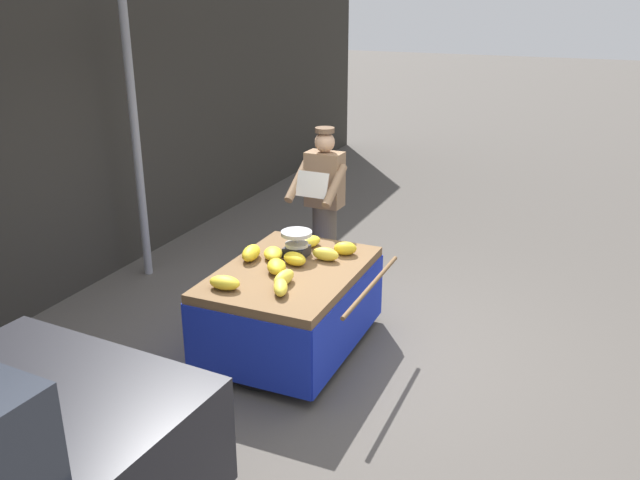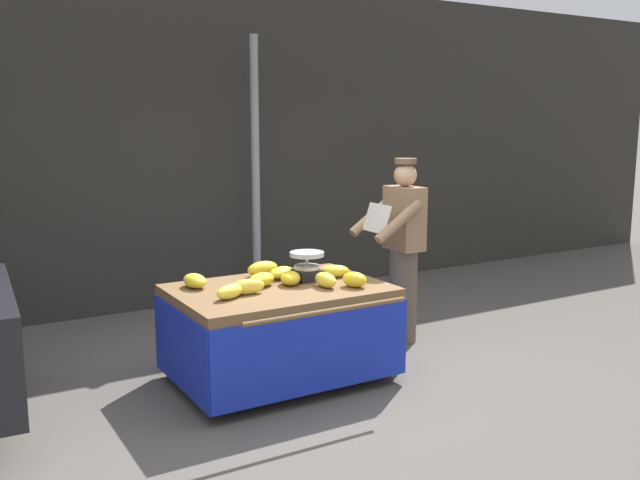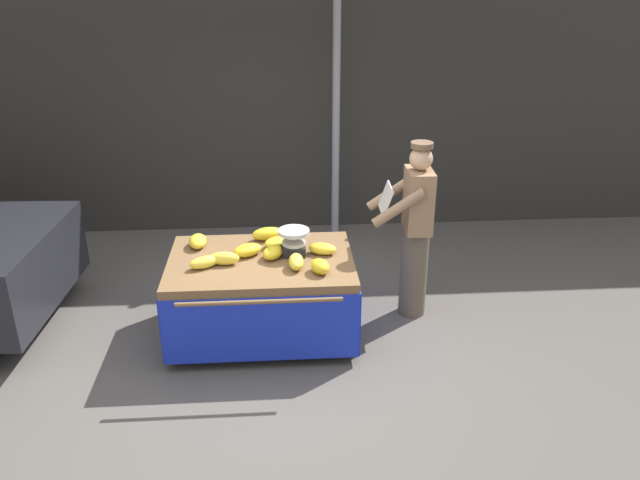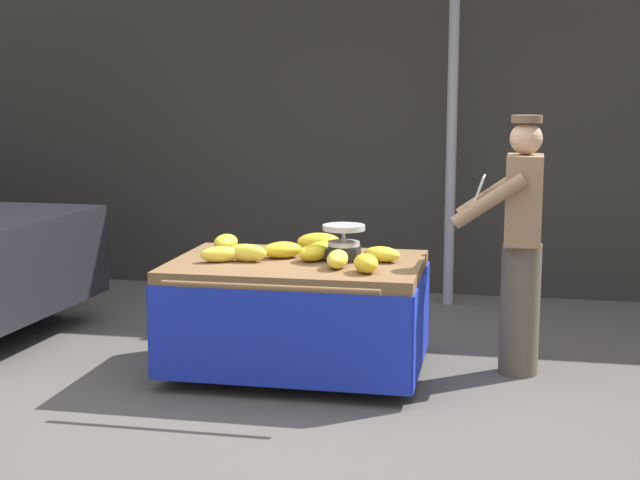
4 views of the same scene
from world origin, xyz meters
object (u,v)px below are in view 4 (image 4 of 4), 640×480
(banana_bunch_0, at_px, (220,254))
(banana_bunch_8, at_px, (282,250))
(weighing_scale, at_px, (344,242))
(banana_bunch_2, at_px, (247,253))
(street_pole, at_px, (452,136))
(banana_bunch_3, at_px, (382,254))
(banana_bunch_6, at_px, (337,259))
(vendor_person, at_px, (520,244))
(banana_bunch_5, at_px, (327,248))
(banana_bunch_9, at_px, (313,253))
(banana_bunch_4, at_px, (366,263))
(banana_bunch_7, at_px, (319,241))
(banana_bunch_1, at_px, (226,242))
(banana_cart, at_px, (297,291))

(banana_bunch_0, distance_m, banana_bunch_8, 0.42)
(weighing_scale, relative_size, banana_bunch_2, 1.05)
(street_pole, relative_size, banana_bunch_3, 11.86)
(banana_bunch_6, distance_m, vendor_person, 1.23)
(banana_bunch_5, bearing_deg, banana_bunch_9, -101.23)
(banana_bunch_2, bearing_deg, banana_bunch_6, -9.78)
(banana_bunch_3, distance_m, banana_bunch_4, 0.38)
(street_pole, relative_size, banana_bunch_0, 11.15)
(weighing_scale, bearing_deg, banana_bunch_6, -88.33)
(banana_bunch_2, relative_size, banana_bunch_8, 0.99)
(vendor_person, bearing_deg, weighing_scale, -169.21)
(banana_bunch_0, bearing_deg, banana_bunch_6, -4.01)
(weighing_scale, bearing_deg, street_pole, 75.08)
(banana_bunch_7, bearing_deg, weighing_scale, -55.11)
(banana_bunch_0, bearing_deg, vendor_person, 13.02)
(street_pole, distance_m, banana_bunch_8, 2.46)
(banana_bunch_7, relative_size, vendor_person, 0.17)
(banana_bunch_6, relative_size, banana_bunch_8, 0.93)
(banana_bunch_1, bearing_deg, street_pole, 53.01)
(banana_bunch_9, bearing_deg, banana_bunch_2, -166.26)
(banana_bunch_9, bearing_deg, vendor_person, 12.22)
(weighing_scale, relative_size, banana_bunch_5, 1.06)
(banana_bunch_4, bearing_deg, vendor_person, 33.18)
(banana_bunch_1, relative_size, banana_bunch_3, 1.05)
(banana_bunch_1, bearing_deg, banana_bunch_8, -26.59)
(street_pole, height_order, banana_bunch_4, street_pole)
(weighing_scale, bearing_deg, banana_bunch_3, -2.94)
(weighing_scale, distance_m, vendor_person, 1.15)
(banana_bunch_0, relative_size, vendor_person, 0.15)
(banana_cart, height_order, banana_bunch_0, banana_bunch_0)
(banana_bunch_2, relative_size, banana_bunch_9, 1.12)
(street_pole, xyz_separation_m, banana_bunch_4, (-0.37, -2.54, -0.65))
(banana_bunch_8, bearing_deg, banana_bunch_1, 153.41)
(banana_bunch_4, distance_m, banana_bunch_9, 0.51)
(banana_cart, distance_m, banana_bunch_1, 0.70)
(banana_bunch_3, xyz_separation_m, vendor_person, (0.88, 0.23, 0.06))
(banana_cart, relative_size, banana_bunch_0, 6.24)
(banana_bunch_4, height_order, banana_bunch_6, banana_bunch_4)
(weighing_scale, distance_m, banana_bunch_2, 0.64)
(banana_bunch_0, bearing_deg, banana_bunch_8, 31.31)
(banana_bunch_1, height_order, banana_bunch_3, banana_bunch_1)
(banana_bunch_1, distance_m, banana_bunch_9, 0.75)
(banana_bunch_4, bearing_deg, banana_bunch_0, 170.38)
(banana_bunch_1, xyz_separation_m, banana_bunch_7, (0.64, 0.11, 0.01))
(banana_bunch_8, height_order, banana_bunch_9, banana_bunch_8)
(banana_bunch_1, relative_size, banana_bunch_8, 0.98)
(banana_bunch_2, relative_size, banana_bunch_6, 1.06)
(banana_bunch_1, bearing_deg, banana_bunch_3, -11.94)
(street_pole, height_order, banana_bunch_5, street_pole)
(banana_bunch_9, bearing_deg, banana_bunch_7, 96.37)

